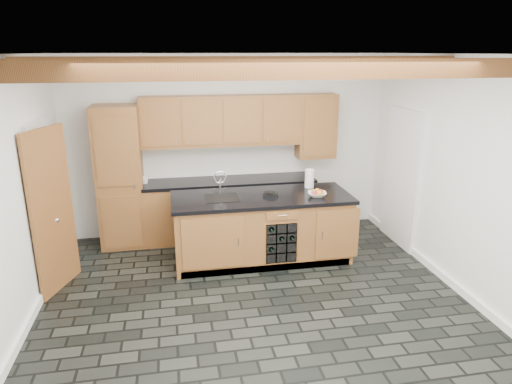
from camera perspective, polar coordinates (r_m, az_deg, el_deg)
ground at (r=5.42m, az=0.22°, el=-14.25°), size 5.00×5.00×0.00m
room_shell at (r=5.29m, az=-1.74°, el=2.96°), size 5.01×5.00×5.00m
back_cabinetry at (r=7.04m, az=-6.19°, el=1.88°), size 3.65×0.62×2.20m
island at (r=6.40m, az=0.77°, el=-4.48°), size 2.48×0.96×0.93m
faucet at (r=6.19m, az=-4.35°, el=-0.36°), size 0.45×0.40×0.34m
kitchen_scale at (r=6.25m, az=1.85°, el=-0.23°), size 0.22×0.17×0.06m
fruit_bowl at (r=6.27m, az=7.64°, el=-0.29°), size 0.30×0.30×0.06m
fruit_cluster at (r=6.26m, az=7.65°, el=-0.00°), size 0.16×0.17×0.07m
paper_towel at (r=6.65m, az=6.70°, el=1.68°), size 0.13×0.13×0.27m
mug at (r=7.02m, az=-13.72°, el=1.44°), size 0.13×0.13×0.10m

